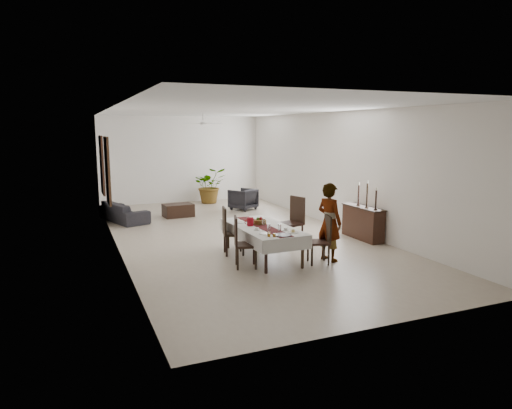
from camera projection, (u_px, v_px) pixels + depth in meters
name	position (u px, v px, depth m)	size (l,w,h in m)	color
floor	(237.00, 235.00, 11.84)	(6.00, 12.00, 0.00)	#B9AA93
ceiling	(236.00, 110.00, 11.32)	(6.00, 12.00, 0.02)	silver
wall_back	(182.00, 159.00, 17.05)	(6.00, 0.02, 3.20)	white
wall_front	(390.00, 214.00, 6.11)	(6.00, 0.02, 3.20)	white
wall_left	(114.00, 179.00, 10.45)	(0.02, 12.00, 3.20)	white
wall_right	(338.00, 170.00, 12.71)	(0.02, 12.00, 3.20)	white
dining_table_top	(262.00, 228.00, 9.68)	(0.90, 2.16, 0.05)	black
table_leg_fl	(266.00, 257.00, 8.65)	(0.06, 0.06, 0.63)	black
table_leg_fr	(303.00, 253.00, 8.97)	(0.06, 0.06, 0.63)	black
table_leg_bl	(228.00, 235.00, 10.50)	(0.06, 0.06, 0.63)	black
table_leg_br	(259.00, 232.00, 10.82)	(0.06, 0.06, 0.63)	black
tablecloth_top	(262.00, 226.00, 9.68)	(1.06, 2.33, 0.01)	white
tablecloth_drape_left	(239.00, 235.00, 9.49)	(0.01, 2.33, 0.27)	silver
tablecloth_drape_right	(284.00, 230.00, 9.91)	(0.01, 2.33, 0.27)	white
tablecloth_drape_near	(288.00, 245.00, 8.65)	(1.06, 0.01, 0.27)	silver
tablecloth_drape_far	(242.00, 222.00, 10.74)	(1.06, 0.01, 0.27)	silver
table_runner	(262.00, 226.00, 9.67)	(0.32, 2.25, 0.00)	maroon
red_pitcher	(250.00, 222.00, 9.69)	(0.14, 0.14, 0.18)	maroon
pitcher_handle	(247.00, 222.00, 9.66)	(0.11, 0.11, 0.02)	#950E0A
wine_glass_near	(280.00, 228.00, 9.18)	(0.06, 0.06, 0.15)	silver
wine_glass_mid	(269.00, 228.00, 9.18)	(0.06, 0.06, 0.15)	white
wine_glass_far	(263.00, 222.00, 9.72)	(0.06, 0.06, 0.15)	white
teacup_right	(286.00, 229.00, 9.29)	(0.08, 0.08, 0.05)	silver
saucer_right	(286.00, 230.00, 9.29)	(0.14, 0.14, 0.01)	white
teacup_left	(257.00, 229.00, 9.28)	(0.08, 0.08, 0.05)	white
saucer_left	(257.00, 230.00, 9.28)	(0.14, 0.14, 0.01)	white
plate_near_right	(293.00, 232.00, 9.06)	(0.22, 0.22, 0.01)	white
bread_near_right	(293.00, 231.00, 9.06)	(0.08, 0.08, 0.08)	#DEC16C
plate_near_left	(264.00, 234.00, 8.96)	(0.22, 0.22, 0.01)	white
plate_far_left	(241.00, 223.00, 10.01)	(0.22, 0.22, 0.01)	silver
serving_tray	(283.00, 235.00, 8.82)	(0.32, 0.32, 0.02)	#38383D
jam_jar_a	(274.00, 235.00, 8.71)	(0.06, 0.06, 0.07)	brown
jam_jar_b	(269.00, 235.00, 8.72)	(0.06, 0.06, 0.07)	#875713
jam_jar_c	(269.00, 234.00, 8.82)	(0.06, 0.06, 0.07)	#9C5416
fruit_basket	(260.00, 222.00, 9.89)	(0.27, 0.27, 0.09)	brown
fruit_red	(261.00, 219.00, 9.90)	(0.08, 0.08, 0.08)	maroon
fruit_green	(258.00, 219.00, 9.89)	(0.07, 0.07, 0.07)	#457322
chair_right_near_seat	(318.00, 242.00, 9.29)	(0.42, 0.42, 0.05)	black
chair_right_near_leg_fl	(329.00, 255.00, 9.18)	(0.04, 0.04, 0.42)	black
chair_right_near_leg_fr	(324.00, 251.00, 9.52)	(0.04, 0.04, 0.42)	black
chair_right_near_leg_bl	(312.00, 256.00, 9.14)	(0.04, 0.04, 0.42)	black
chair_right_near_leg_br	(308.00, 251.00, 9.48)	(0.04, 0.04, 0.42)	black
chair_right_near_back	(328.00, 228.00, 9.27)	(0.42, 0.04, 0.54)	black
chair_right_far_seat	(291.00, 224.00, 10.81)	(0.48, 0.48, 0.05)	black
chair_right_far_leg_fl	(302.00, 235.00, 10.83)	(0.05, 0.05, 0.48)	black
chair_right_far_leg_fr	(291.00, 232.00, 11.13)	(0.05, 0.05, 0.48)	black
chair_right_far_leg_bl	(290.00, 237.00, 10.58)	(0.05, 0.05, 0.48)	black
chair_right_far_leg_br	(279.00, 234.00, 10.88)	(0.05, 0.05, 0.48)	black
chair_right_far_back	(297.00, 209.00, 10.89)	(0.48, 0.04, 0.61)	black
chair_left_near_seat	(246.00, 245.00, 9.02)	(0.43, 0.43, 0.05)	black
chair_left_near_leg_fl	(236.00, 255.00, 9.21)	(0.04, 0.04, 0.43)	black
chair_left_near_leg_fr	(238.00, 260.00, 8.87)	(0.04, 0.04, 0.43)	black
chair_left_near_leg_bl	(254.00, 254.00, 9.25)	(0.04, 0.04, 0.43)	black
chair_left_near_leg_br	(256.00, 259.00, 8.90)	(0.04, 0.04, 0.43)	black
chair_left_near_back	(236.00, 231.00, 8.95)	(0.43, 0.04, 0.55)	black
chair_left_far_seat	(234.00, 233.00, 9.98)	(0.44, 0.44, 0.05)	black
chair_left_far_leg_fl	(225.00, 243.00, 10.16)	(0.04, 0.04, 0.44)	black
chair_left_far_leg_fr	(227.00, 247.00, 9.81)	(0.04, 0.04, 0.44)	black
chair_left_far_leg_bl	(241.00, 242.00, 10.23)	(0.04, 0.04, 0.44)	black
chair_left_far_leg_br	(243.00, 246.00, 9.88)	(0.04, 0.04, 0.44)	black
chair_left_far_back	(224.00, 220.00, 9.89)	(0.44, 0.04, 0.56)	black
woman	(329.00, 222.00, 9.44)	(0.60, 0.39, 1.64)	#999BA2
sideboard_body	(363.00, 223.00, 11.39)	(0.35, 1.32, 0.79)	black
sideboard_top	(363.00, 207.00, 11.33)	(0.39, 1.37, 0.03)	black
candlestick_near_base	(376.00, 209.00, 10.88)	(0.09, 0.09, 0.03)	black
candlestick_near_shaft	(376.00, 200.00, 10.84)	(0.04, 0.04, 0.44)	black
candlestick_near_candle	(376.00, 189.00, 10.80)	(0.03, 0.03, 0.07)	beige
candlestick_mid_base	(367.00, 207.00, 11.20)	(0.09, 0.09, 0.03)	black
candlestick_mid_shaft	(367.00, 195.00, 11.15)	(0.04, 0.04, 0.57)	black
candlestick_mid_candle	(368.00, 182.00, 11.10)	(0.03, 0.03, 0.07)	beige
candlestick_far_base	(358.00, 205.00, 11.52)	(0.09, 0.09, 0.03)	black
candlestick_far_shaft	(359.00, 195.00, 11.48)	(0.04, 0.04, 0.48)	black
candlestick_far_candle	(359.00, 184.00, 11.44)	(0.03, 0.03, 0.07)	white
sofa	(124.00, 212.00, 13.63)	(1.95, 0.76, 0.57)	#262429
armchair	(243.00, 199.00, 15.56)	(0.77, 0.79, 0.72)	black
coffee_table	(178.00, 210.00, 14.32)	(0.90, 0.60, 0.40)	black
potted_plant	(210.00, 185.00, 16.93)	(1.19, 1.03, 1.32)	#2E5B24
mirror_frame_near	(107.00, 171.00, 12.47)	(0.06, 1.05, 1.85)	black
mirror_glass_near	(109.00, 171.00, 12.49)	(0.01, 0.90, 1.70)	white
mirror_frame_far	(102.00, 165.00, 14.39)	(0.06, 1.05, 1.85)	black
mirror_glass_far	(103.00, 165.00, 14.40)	(0.01, 0.90, 1.70)	white
fan_rod	(203.00, 117.00, 14.07)	(0.04, 0.04, 0.20)	silver
fan_hub	(203.00, 123.00, 14.11)	(0.16, 0.16, 0.08)	white
fan_blade_n	(200.00, 123.00, 14.43)	(0.10, 0.55, 0.01)	silver
fan_blade_s	(206.00, 123.00, 13.79)	(0.10, 0.55, 0.01)	white
fan_blade_e	(214.00, 123.00, 14.24)	(0.55, 0.10, 0.01)	silver
fan_blade_w	(192.00, 123.00, 13.97)	(0.55, 0.10, 0.01)	white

